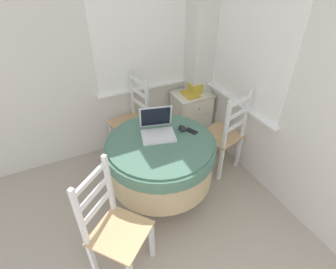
{
  "coord_description": "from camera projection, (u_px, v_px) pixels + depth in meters",
  "views": [
    {
      "loc": [
        -0.05,
        0.36,
        2.19
      ],
      "look_at": [
        0.87,
        2.26,
        0.66
      ],
      "focal_mm": 28.0,
      "sensor_mm": 36.0,
      "label": 1
    }
  ],
  "objects": [
    {
      "name": "round_dining_table",
      "position": [
        161.0,
        157.0,
        2.52
      ],
      "size": [
        1.03,
        1.03,
        0.73
      ],
      "color": "#4C3D2D",
      "rests_on": "ground_plane"
    },
    {
      "name": "storage_box",
      "position": [
        195.0,
        88.0,
        3.32
      ],
      "size": [
        0.14,
        0.14,
        0.13
      ],
      "color": "gold",
      "rests_on": "corner_cabinet"
    },
    {
      "name": "cell_phone",
      "position": [
        191.0,
        131.0,
        2.53
      ],
      "size": [
        0.1,
        0.14,
        0.01
      ],
      "color": "black",
      "rests_on": "round_dining_table"
    },
    {
      "name": "dining_chair_camera_near",
      "position": [
        115.0,
        229.0,
        1.95
      ],
      "size": [
        0.55,
        0.55,
        1.02
      ],
      "color": "tan",
      "rests_on": "ground_plane"
    },
    {
      "name": "laptop",
      "position": [
        157.0,
        129.0,
        2.47
      ],
      "size": [
        0.37,
        0.36,
        0.25
      ],
      "color": "silver",
      "rests_on": "round_dining_table"
    },
    {
      "name": "computer_mouse",
      "position": [
        182.0,
        128.0,
        2.53
      ],
      "size": [
        0.06,
        0.1,
        0.05
      ],
      "color": "black",
      "rests_on": "round_dining_table"
    },
    {
      "name": "book_on_cabinet",
      "position": [
        190.0,
        94.0,
        3.29
      ],
      "size": [
        0.17,
        0.24,
        0.02
      ],
      "color": "gold",
      "rests_on": "corner_cabinet"
    },
    {
      "name": "corner_cabinet",
      "position": [
        191.0,
        115.0,
        3.53
      ],
      "size": [
        0.48,
        0.41,
        0.66
      ],
      "color": "silver",
      "rests_on": "ground_plane"
    },
    {
      "name": "dining_chair_near_right_window",
      "position": [
        224.0,
        135.0,
        2.91
      ],
      "size": [
        0.48,
        0.48,
        1.02
      ],
      "color": "tan",
      "rests_on": "ground_plane"
    },
    {
      "name": "corner_room_shell",
      "position": [
        201.0,
        85.0,
        2.09
      ],
      "size": [
        4.06,
        5.03,
        2.55
      ],
      "color": "silver",
      "rests_on": "ground_plane"
    },
    {
      "name": "dining_chair_near_back_window",
      "position": [
        132.0,
        121.0,
        3.15
      ],
      "size": [
        0.46,
        0.46,
        1.02
      ],
      "color": "tan",
      "rests_on": "ground_plane"
    }
  ]
}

